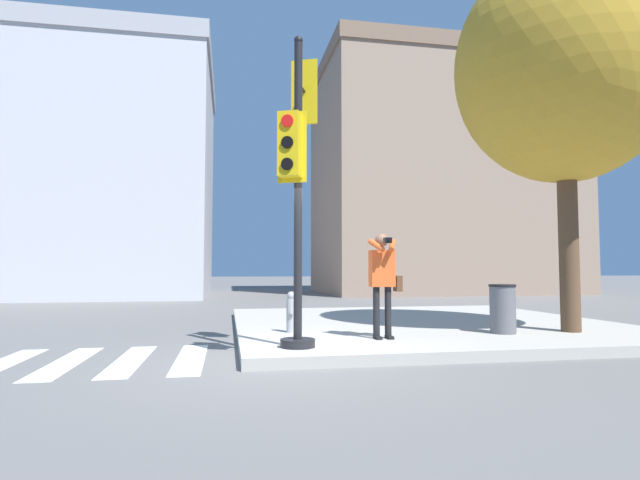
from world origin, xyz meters
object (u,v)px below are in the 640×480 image
Objects in this scene: traffic_signal_pole at (298,162)px; fire_hydrant at (291,312)px; trash_bin at (503,309)px; street_tree at (564,67)px; person_photographer at (383,275)px.

traffic_signal_pole is 2.91m from fire_hydrant.
fire_hydrant is 3.77m from trash_bin.
street_tree reaches higher than fire_hydrant.
trash_bin is (-1.34, 0.01, -4.48)m from street_tree.
street_tree is at bearing 3.68° from person_photographer.
traffic_signal_pole reaches higher than trash_bin.
person_photographer is 2.38m from trash_bin.
street_tree reaches higher than traffic_signal_pole.
traffic_signal_pole is 4.52m from trash_bin.
trash_bin is (3.68, -0.80, 0.07)m from fire_hydrant.
fire_hydrant is (-1.39, 1.05, -0.67)m from person_photographer.
street_tree is 4.68m from trash_bin.
person_photographer is (1.51, 0.65, -1.69)m from traffic_signal_pole.
traffic_signal_pole is 5.38× the size of trash_bin.
person_photographer is 2.35× the size of fire_hydrant.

